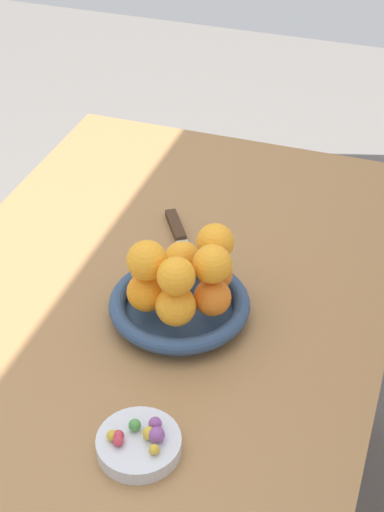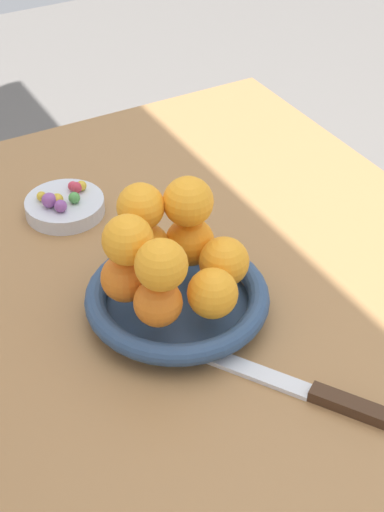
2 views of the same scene
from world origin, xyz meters
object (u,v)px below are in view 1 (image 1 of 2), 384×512
at_px(orange_6, 147,260).
at_px(candy_ball_0, 155,423).
at_px(candy_ball_5, 135,425).
at_px(orange_5, 216,272).
at_px(candy_ball_1, 112,435).
at_px(knife, 183,246).
at_px(orange_0, 182,259).
at_px(fruit_bowl, 179,306).
at_px(orange_3, 176,306).
at_px(candy_ball_3, 149,433).
at_px(orange_9, 212,264).
at_px(orange_1, 149,269).
at_px(candy_ball_4, 118,436).
at_px(candy_ball_7, 154,449).
at_px(candy_dish, 139,444).
at_px(orange_7, 176,276).
at_px(candy_ball_6, 118,441).
at_px(orange_8, 215,242).
at_px(orange_2, 147,292).
at_px(orange_4, 212,297).
at_px(dining_table, 158,333).

xyz_separation_m(orange_6, candy_ball_0, (0.21, 0.09, -0.10)).
bearing_deg(candy_ball_5, orange_5, 176.75).
relative_size(orange_6, candy_ball_1, 4.03).
bearing_deg(knife, orange_0, 18.94).
xyz_separation_m(fruit_bowl, candy_ball_0, (0.24, 0.05, 0.01)).
height_order(orange_3, candy_ball_3, orange_3).
distance_m(orange_3, candy_ball_0, 0.20).
bearing_deg(orange_9, orange_3, -42.56).
xyz_separation_m(orange_1, candy_ball_4, (0.29, 0.07, -0.04)).
bearing_deg(candy_ball_7, orange_1, -157.46).
xyz_separation_m(candy_dish, orange_3, (-0.21, -0.02, 0.06)).
bearing_deg(candy_dish, orange_0, -170.57).
xyz_separation_m(orange_0, orange_7, (0.11, 0.03, 0.06)).
xyz_separation_m(orange_3, candy_ball_3, (0.21, 0.04, -0.04)).
bearing_deg(fruit_bowl, orange_5, 134.70).
bearing_deg(knife, candy_ball_1, 7.78).
bearing_deg(orange_1, candy_ball_1, 12.21).
bearing_deg(candy_ball_7, orange_6, -157.17).
bearing_deg(candy_ball_6, orange_3, -179.10).
bearing_deg(orange_8, knife, -142.63).
bearing_deg(orange_2, orange_0, 166.04).
bearing_deg(candy_dish, candy_ball_6, -50.54).
bearing_deg(orange_2, knife, -175.67).
xyz_separation_m(orange_0, orange_9, (0.07, 0.07, 0.06)).
distance_m(orange_4, candy_ball_7, 0.27).
bearing_deg(orange_0, candy_dish, 9.43).
relative_size(candy_ball_0, candy_ball_4, 1.13).
height_order(orange_4, candy_ball_3, orange_4).
height_order(orange_6, orange_9, orange_6).
bearing_deg(candy_ball_5, orange_0, -172.07).
distance_m(fruit_bowl, candy_ball_0, 0.25).
bearing_deg(candy_ball_4, candy_ball_7, 84.91).
xyz_separation_m(orange_2, candy_ball_3, (0.22, 0.09, -0.04)).
distance_m(orange_4, candy_ball_4, 0.27).
distance_m(candy_ball_0, candy_ball_7, 0.04).
height_order(dining_table, knife, knife).
relative_size(candy_dish, candy_ball_6, 7.93).
height_order(orange_3, candy_ball_6, orange_3).
height_order(orange_9, candy_ball_6, orange_9).
xyz_separation_m(orange_9, candy_ball_6, (0.27, -0.04, -0.10)).
relative_size(fruit_bowl, orange_8, 3.82).
distance_m(orange_5, orange_7, 0.12).
distance_m(orange_3, candy_ball_3, 0.21).
relative_size(dining_table, orange_3, 17.96).
height_order(candy_dish, orange_6, orange_6).
relative_size(orange_9, candy_ball_0, 3.26).
bearing_deg(dining_table, candy_ball_0, 20.96).
relative_size(orange_7, candy_ball_6, 3.98).
distance_m(fruit_bowl, orange_3, 0.07).
xyz_separation_m(fruit_bowl, orange_6, (0.04, -0.04, 0.11)).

